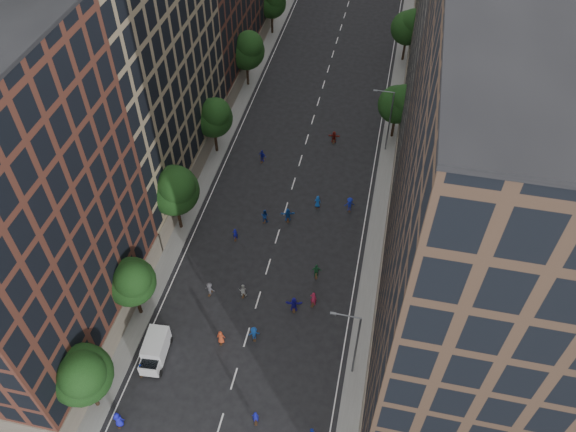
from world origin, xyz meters
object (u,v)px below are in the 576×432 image
object	(u,v)px
streetlamp_near	(354,342)
skater_0	(118,420)
skater_1	(255,417)
cargo_van	(155,350)
streetlamp_far	(388,118)

from	to	relation	value
streetlamp_near	skater_0	xyz separation A→B (m)	(-18.87, -9.25, -4.21)
skater_0	skater_1	distance (m)	11.82
streetlamp_near	cargo_van	world-z (taller)	streetlamp_near
streetlamp_far	skater_0	size ratio (longest dim) A/B	4.74
streetlamp_far	skater_0	xyz separation A→B (m)	(-18.87, -42.25, -4.21)
streetlamp_near	skater_1	xyz separation A→B (m)	(-7.38, -6.49, -4.34)
streetlamp_far	skater_0	bearing A→B (deg)	-114.07
streetlamp_far	skater_0	world-z (taller)	streetlamp_far
cargo_van	skater_0	size ratio (longest dim) A/B	2.35
skater_0	streetlamp_far	bearing A→B (deg)	-121.27
streetlamp_far	cargo_van	size ratio (longest dim) A/B	2.02
streetlamp_near	skater_0	distance (m)	21.43
streetlamp_near	skater_0	size ratio (longest dim) A/B	4.74
streetlamp_far	cargo_van	distance (m)	39.95
streetlamp_near	cargo_van	distance (m)	18.75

